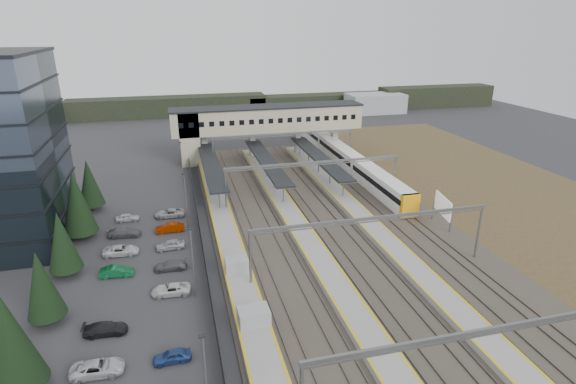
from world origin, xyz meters
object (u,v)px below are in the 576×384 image
object	(u,v)px
train	(340,154)
relay_cabin_near	(254,320)
footbridge	(255,122)
billboard	(443,207)
relay_cabin_far	(237,268)

from	to	relation	value
train	relay_cabin_near	bearing A→B (deg)	-118.80
footbridge	train	world-z (taller)	footbridge
billboard	footbridge	bearing A→B (deg)	115.55
relay_cabin_near	train	bearing A→B (deg)	61.20
footbridge	relay_cabin_near	bearing A→B (deg)	-100.57
relay_cabin_far	train	world-z (taller)	train
relay_cabin_far	train	xyz separation A→B (m)	(27.14, 38.97, 0.87)
footbridge	train	xyz separation A→B (m)	(16.30, -8.06, -5.90)
relay_cabin_near	billboard	size ratio (longest dim) A/B	0.54
relay_cabin_far	footbridge	distance (m)	48.73
relay_cabin_near	relay_cabin_far	world-z (taller)	relay_cabin_near
relay_cabin_near	train	xyz separation A→B (m)	(26.94, 49.01, 0.82)
footbridge	billboard	distance (m)	45.29
relay_cabin_near	footbridge	world-z (taller)	footbridge
footbridge	train	size ratio (longest dim) A/B	0.68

